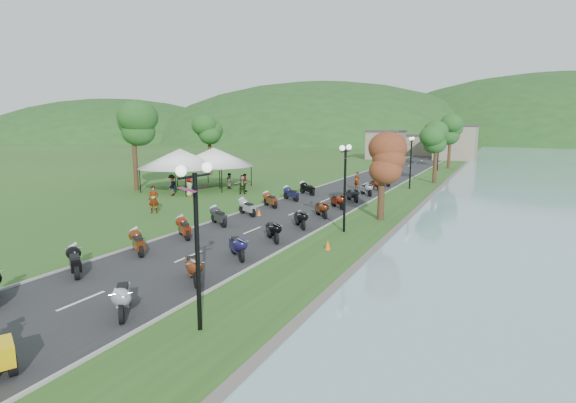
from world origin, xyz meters
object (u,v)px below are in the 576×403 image
at_px(pedestrian_a, 154,213).
at_px(vendor_tent_main, 214,168).
at_px(pedestrian_b, 230,189).
at_px(pedestrian_c, 172,196).
at_px(streetlamp_near, 197,250).

bearing_deg(pedestrian_a, vendor_tent_main, 72.23).
height_order(vendor_tent_main, pedestrian_a, vendor_tent_main).
distance_m(pedestrian_a, pedestrian_b, 13.02).
xyz_separation_m(pedestrian_b, pedestrian_c, (-2.20, -5.88, 0.00)).
relative_size(vendor_tent_main, pedestrian_c, 2.87).
height_order(pedestrian_b, pedestrian_c, pedestrian_c).
bearing_deg(pedestrian_c, pedestrian_a, 10.07).
distance_m(streetlamp_near, vendor_tent_main, 32.10).
xyz_separation_m(pedestrian_a, pedestrian_b, (-2.02, 12.86, 0.00)).
relative_size(vendor_tent_main, pedestrian_a, 2.75).
relative_size(pedestrian_b, pedestrian_c, 0.83).
bearing_deg(pedestrian_a, pedestrian_b, 64.60).
relative_size(vendor_tent_main, pedestrian_b, 3.44).
height_order(streetlamp_near, pedestrian_b, streetlamp_near).
bearing_deg(vendor_tent_main, pedestrian_c, -93.63).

